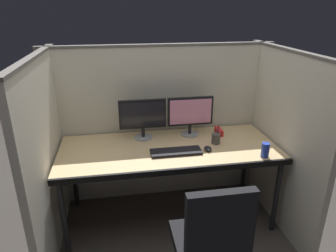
{
  "coord_description": "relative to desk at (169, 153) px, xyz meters",
  "views": [
    {
      "loc": [
        -0.42,
        -2.09,
        1.9
      ],
      "look_at": [
        0.0,
        0.35,
        0.92
      ],
      "focal_mm": 32.71,
      "sensor_mm": 36.0,
      "label": 1
    }
  ],
  "objects": [
    {
      "name": "soda_can",
      "position": [
        0.74,
        -0.3,
        0.11
      ],
      "size": [
        0.07,
        0.07,
        0.12
      ],
      "primitive_type": "cylinder",
      "color": "#263FB2",
      "rests_on": "desk"
    },
    {
      "name": "pen_cup",
      "position": [
        0.43,
        0.02,
        0.1
      ],
      "size": [
        0.08,
        0.08,
        0.16
      ],
      "color": "#4C4742",
      "rests_on": "desk"
    },
    {
      "name": "monitor_right",
      "position": [
        0.24,
        0.25,
        0.27
      ],
      "size": [
        0.43,
        0.17,
        0.37
      ],
      "color": "gray",
      "rests_on": "desk"
    },
    {
      "name": "keyboard_main",
      "position": [
        0.04,
        -0.11,
        0.06
      ],
      "size": [
        0.43,
        0.15,
        0.02
      ],
      "primitive_type": "cube",
      "color": "black",
      "rests_on": "desk"
    },
    {
      "name": "cubicle_partition_right",
      "position": [
        0.99,
        -0.09,
        0.1
      ],
      "size": [
        0.06,
        1.41,
        1.57
      ],
      "color": "beige",
      "rests_on": "ground"
    },
    {
      "name": "computer_mouse",
      "position": [
        0.32,
        -0.11,
        0.07
      ],
      "size": [
        0.06,
        0.1,
        0.04
      ],
      "color": "black",
      "rests_on": "desk"
    },
    {
      "name": "desk",
      "position": [
        0.0,
        0.0,
        0.0
      ],
      "size": [
        1.9,
        0.8,
        0.74
      ],
      "color": "tan",
      "rests_on": "ground"
    },
    {
      "name": "red_stapler",
      "position": [
        0.52,
        0.22,
        0.08
      ],
      "size": [
        0.04,
        0.15,
        0.06
      ],
      "primitive_type": "cube",
      "color": "red",
      "rests_on": "desk"
    },
    {
      "name": "ground_plane",
      "position": [
        0.0,
        -0.29,
        -0.69
      ],
      "size": [
        8.0,
        8.0,
        0.0
      ],
      "primitive_type": "plane",
      "color": "#423D38"
    },
    {
      "name": "cubicle_partition_left",
      "position": [
        -0.99,
        -0.09,
        0.1
      ],
      "size": [
        0.06,
        1.41,
        1.57
      ],
      "color": "beige",
      "rests_on": "ground"
    },
    {
      "name": "monitor_left",
      "position": [
        -0.2,
        0.25,
        0.27
      ],
      "size": [
        0.43,
        0.17,
        0.37
      ],
      "color": "gray",
      "rests_on": "desk"
    },
    {
      "name": "cubicle_partition_rear",
      "position": [
        0.0,
        0.46,
        0.1
      ],
      "size": [
        2.21,
        0.06,
        1.57
      ],
      "color": "beige",
      "rests_on": "ground"
    }
  ]
}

